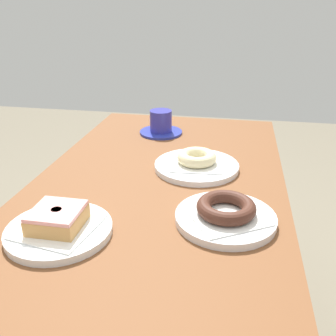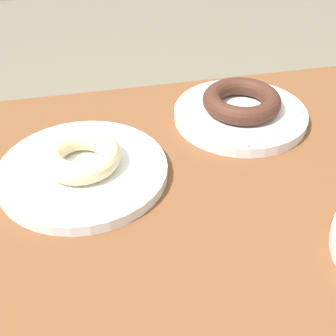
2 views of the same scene
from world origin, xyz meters
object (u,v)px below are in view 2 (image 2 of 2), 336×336
(plate_chocolate_ring, at_px, (240,115))
(donut_chocolate_ring, at_px, (242,101))
(plate_sugar_ring, at_px, (83,171))
(donut_sugar_ring, at_px, (81,156))

(plate_chocolate_ring, xyz_separation_m, donut_chocolate_ring, (0.00, 0.00, 0.03))
(plate_sugar_ring, height_order, plate_chocolate_ring, plate_chocolate_ring)
(plate_sugar_ring, bearing_deg, donut_sugar_ring, 0.00)
(plate_chocolate_ring, bearing_deg, donut_chocolate_ring, 0.00)
(donut_sugar_ring, relative_size, plate_chocolate_ring, 0.51)
(plate_sugar_ring, bearing_deg, plate_chocolate_ring, -160.51)
(donut_sugar_ring, distance_m, plate_chocolate_ring, 0.26)
(donut_sugar_ring, xyz_separation_m, donut_chocolate_ring, (-0.25, -0.09, 0.00))
(donut_sugar_ring, distance_m, donut_chocolate_ring, 0.26)
(plate_sugar_ring, relative_size, plate_chocolate_ring, 1.09)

